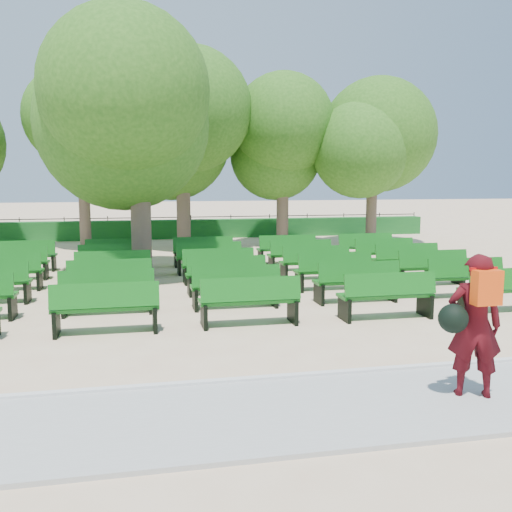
{
  "coord_description": "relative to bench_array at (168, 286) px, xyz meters",
  "views": [
    {
      "loc": [
        -1.69,
        -13.85,
        2.88
      ],
      "look_at": [
        1.03,
        -1.0,
        1.1
      ],
      "focal_mm": 40.0,
      "sensor_mm": 36.0,
      "label": 1
    }
  ],
  "objects": [
    {
      "name": "tree_among",
      "position": [
        -0.62,
        1.88,
        4.41
      ],
      "size": [
        5.05,
        5.05,
        6.81
      ],
      "color": "brown",
      "rests_on": "ground"
    },
    {
      "name": "curb",
      "position": [
        0.92,
        -7.18,
        -0.05
      ],
      "size": [
        30.0,
        0.12,
        0.1
      ],
      "primitive_type": "cube",
      "color": "silver",
      "rests_on": "ground"
    },
    {
      "name": "fence",
      "position": [
        0.92,
        13.47,
        -0.1
      ],
      "size": [
        26.0,
        0.1,
        1.02
      ],
      "primitive_type": null,
      "color": "black",
      "rests_on": "ground"
    },
    {
      "name": "hedge",
      "position": [
        0.92,
        13.07,
        0.35
      ],
      "size": [
        26.0,
        0.7,
        0.9
      ],
      "primitive_type": "cube",
      "color": "#185D21",
      "rests_on": "ground"
    },
    {
      "name": "ground",
      "position": [
        0.92,
        -0.93,
        -0.1
      ],
      "size": [
        120.0,
        120.0,
        0.0
      ],
      "primitive_type": "plane",
      "color": "#D8B68F"
    },
    {
      "name": "tree_line",
      "position": [
        0.92,
        9.07,
        -0.1
      ],
      "size": [
        21.8,
        6.8,
        7.04
      ],
      "primitive_type": null,
      "color": "#356B1C",
      "rests_on": "ground"
    },
    {
      "name": "paving",
      "position": [
        0.92,
        -8.33,
        -0.07
      ],
      "size": [
        30.0,
        2.2,
        0.06
      ],
      "primitive_type": "cube",
      "color": "#A7A8A3",
      "rests_on": "ground"
    },
    {
      "name": "person",
      "position": [
        3.46,
        -8.35,
        0.93
      ],
      "size": [
        0.94,
        0.67,
        1.88
      ],
      "rotation": [
        0.0,
        0.0,
        2.78
      ],
      "color": "#41090E",
      "rests_on": "ground"
    },
    {
      "name": "bench_array",
      "position": [
        0.0,
        0.0,
        0.0
      ],
      "size": [
        1.98,
        0.63,
        1.24
      ],
      "rotation": [
        0.0,
        0.0,
        -0.01
      ],
      "color": "#116215",
      "rests_on": "ground"
    }
  ]
}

